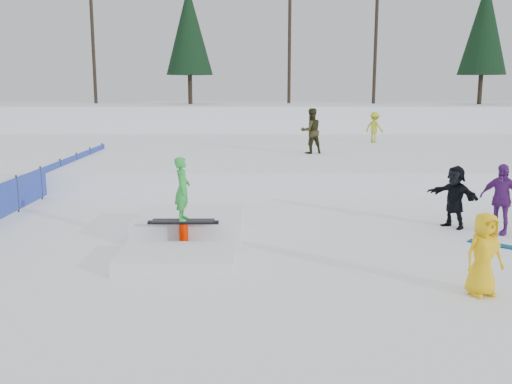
{
  "coord_description": "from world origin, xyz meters",
  "views": [
    {
      "loc": [
        0.46,
        -11.74,
        3.67
      ],
      "look_at": [
        0.5,
        2.0,
        1.1
      ],
      "focal_mm": 40.0,
      "sensor_mm": 36.0,
      "label": 1
    }
  ],
  "objects_px": {
    "safety_fence": "(41,183)",
    "walker_olive": "(311,131)",
    "spectator_yellow": "(484,254)",
    "spectator_dark": "(455,197)",
    "spectator_purple": "(501,199)",
    "walker_ygreen": "(375,127)",
    "jib_rail_feature": "(187,230)"
  },
  "relations": [
    {
      "from": "safety_fence",
      "to": "walker_olive",
      "type": "xyz_separation_m",
      "value": [
        9.39,
        6.05,
        1.21
      ]
    },
    {
      "from": "safety_fence",
      "to": "walker_olive",
      "type": "height_order",
      "value": "walker_olive"
    },
    {
      "from": "spectator_purple",
      "to": "jib_rail_feature",
      "type": "relative_size",
      "value": 0.4
    },
    {
      "from": "walker_olive",
      "to": "spectator_yellow",
      "type": "bearing_deg",
      "value": 77.14
    },
    {
      "from": "safety_fence",
      "to": "walker_ygreen",
      "type": "bearing_deg",
      "value": 39.47
    },
    {
      "from": "spectator_purple",
      "to": "spectator_yellow",
      "type": "height_order",
      "value": "spectator_purple"
    },
    {
      "from": "safety_fence",
      "to": "walker_ygreen",
      "type": "distance_m",
      "value": 16.99
    },
    {
      "from": "spectator_purple",
      "to": "safety_fence",
      "type": "bearing_deg",
      "value": -155.9
    },
    {
      "from": "spectator_yellow",
      "to": "spectator_dark",
      "type": "relative_size",
      "value": 0.91
    },
    {
      "from": "walker_ygreen",
      "to": "spectator_purple",
      "type": "distance_m",
      "value": 15.23
    },
    {
      "from": "spectator_dark",
      "to": "jib_rail_feature",
      "type": "distance_m",
      "value": 7.0
    },
    {
      "from": "spectator_dark",
      "to": "safety_fence",
      "type": "bearing_deg",
      "value": -142.41
    },
    {
      "from": "walker_ygreen",
      "to": "spectator_yellow",
      "type": "bearing_deg",
      "value": 127.47
    },
    {
      "from": "spectator_purple",
      "to": "spectator_yellow",
      "type": "bearing_deg",
      "value": -73.5
    },
    {
      "from": "spectator_purple",
      "to": "spectator_dark",
      "type": "distance_m",
      "value": 1.13
    },
    {
      "from": "spectator_purple",
      "to": "spectator_dark",
      "type": "bearing_deg",
      "value": -172.01
    },
    {
      "from": "spectator_yellow",
      "to": "spectator_dark",
      "type": "bearing_deg",
      "value": 59.54
    },
    {
      "from": "walker_ygreen",
      "to": "spectator_purple",
      "type": "relative_size",
      "value": 0.88
    },
    {
      "from": "safety_fence",
      "to": "spectator_yellow",
      "type": "height_order",
      "value": "spectator_yellow"
    },
    {
      "from": "walker_ygreen",
      "to": "jib_rail_feature",
      "type": "bearing_deg",
      "value": 107.83
    },
    {
      "from": "walker_ygreen",
      "to": "walker_olive",
      "type": "bearing_deg",
      "value": 95.54
    },
    {
      "from": "spectator_dark",
      "to": "jib_rail_feature",
      "type": "height_order",
      "value": "jib_rail_feature"
    },
    {
      "from": "safety_fence",
      "to": "spectator_yellow",
      "type": "xyz_separation_m",
      "value": [
        11.0,
        -8.7,
        0.2
      ]
    },
    {
      "from": "safety_fence",
      "to": "spectator_purple",
      "type": "distance_m",
      "value": 13.84
    },
    {
      "from": "walker_olive",
      "to": "spectator_dark",
      "type": "distance_m",
      "value": 10.27
    },
    {
      "from": "spectator_purple",
      "to": "jib_rail_feature",
      "type": "distance_m",
      "value": 7.82
    },
    {
      "from": "walker_olive",
      "to": "walker_ygreen",
      "type": "distance_m",
      "value": 6.02
    },
    {
      "from": "safety_fence",
      "to": "walker_ygreen",
      "type": "relative_size",
      "value": 10.27
    },
    {
      "from": "walker_olive",
      "to": "jib_rail_feature",
      "type": "bearing_deg",
      "value": 51.24
    },
    {
      "from": "safety_fence",
      "to": "spectator_dark",
      "type": "relative_size",
      "value": 9.75
    },
    {
      "from": "spectator_dark",
      "to": "jib_rail_feature",
      "type": "relative_size",
      "value": 0.37
    },
    {
      "from": "walker_olive",
      "to": "walker_ygreen",
      "type": "height_order",
      "value": "walker_olive"
    }
  ]
}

